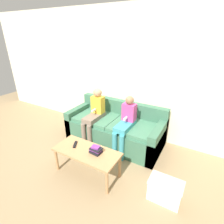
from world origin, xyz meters
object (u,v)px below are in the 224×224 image
(tv_remote, at_px, (75,144))
(storage_box, at_px, (165,191))
(person_right, at_px, (125,123))
(person_left, at_px, (94,114))
(couch, at_px, (115,129))
(coffee_table, at_px, (87,153))

(tv_remote, relative_size, storage_box, 0.38)
(person_right, xyz_separation_m, tv_remote, (-0.51, -0.80, -0.16))
(person_left, relative_size, tv_remote, 6.60)
(couch, distance_m, person_right, 0.50)
(couch, height_order, person_left, person_left)
(storage_box, bearing_deg, person_right, 143.35)
(person_right, height_order, storage_box, person_right)
(person_left, distance_m, tv_remote, 0.85)
(storage_box, bearing_deg, coffee_table, -174.44)
(couch, bearing_deg, storage_box, -35.62)
(person_left, bearing_deg, coffee_table, -62.48)
(couch, height_order, coffee_table, couch)
(couch, distance_m, storage_box, 1.57)
(tv_remote, bearing_deg, person_right, 28.68)
(person_left, height_order, tv_remote, person_left)
(coffee_table, xyz_separation_m, storage_box, (1.21, 0.12, -0.23))
(coffee_table, bearing_deg, person_right, 72.77)
(person_left, bearing_deg, tv_remote, -77.24)
(person_left, relative_size, storage_box, 2.52)
(coffee_table, xyz_separation_m, person_right, (0.26, 0.83, 0.22))
(person_left, bearing_deg, storage_box, -23.55)
(coffee_table, distance_m, tv_remote, 0.26)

